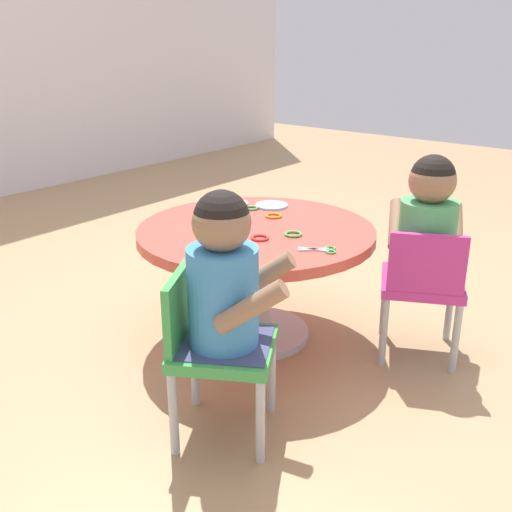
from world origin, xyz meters
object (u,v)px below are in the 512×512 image
seated_child_right (428,224)px  child_chair_left (213,345)px  child_chair_right (422,284)px  rolling_pin (216,232)px  craft_table (256,253)px  seated_child_left (224,277)px  craft_scissors (323,250)px

seated_child_right → child_chair_left: bearing=162.3°
child_chair_right → rolling_pin: child_chair_right is taller
craft_table → seated_child_right: 0.67m
child_chair_left → child_chair_right: same height
craft_table → rolling_pin: rolling_pin is taller
seated_child_left → craft_scissors: (0.50, -0.02, -0.05)m
seated_child_left → craft_scissors: bearing=-2.1°
child_chair_right → rolling_pin: size_ratio=2.52×
child_chair_right → rolling_pin: (-0.46, 0.63, 0.19)m
seated_child_right → craft_scissors: bearing=147.6°
rolling_pin → craft_scissors: 0.41m
craft_table → rolling_pin: bearing=170.8°
child_chair_right → child_chair_left: bearing=160.5°
child_chair_left → craft_scissors: 0.55m
seated_child_left → child_chair_right: seated_child_left is taller
child_chair_right → craft_scissors: size_ratio=3.83×
seated_child_left → rolling_pin: seated_child_left is taller
rolling_pin → child_chair_left: bearing=-139.2°
child_chair_left → seated_child_left: 0.23m
child_chair_left → seated_child_left: seated_child_left is taller
seated_child_right → rolling_pin: size_ratio=2.40×
child_chair_right → seated_child_left: bearing=162.2°
craft_scissors → seated_child_right: bearing=-32.4°
seated_child_left → child_chair_right: 0.89m
child_chair_left → child_chair_right: (0.84, -0.30, 0.00)m
child_chair_left → rolling_pin: size_ratio=2.52×
child_chair_left → craft_table: bearing=27.2°
craft_table → craft_scissors: size_ratio=6.68×
child_chair_left → craft_scissors: size_ratio=3.83×
craft_table → child_chair_left: bearing=-152.8°
seated_child_right → rolling_pin: (-0.49, 0.61, -0.03)m
seated_child_left → rolling_pin: bearing=45.2°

